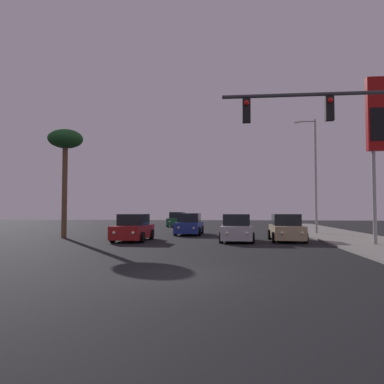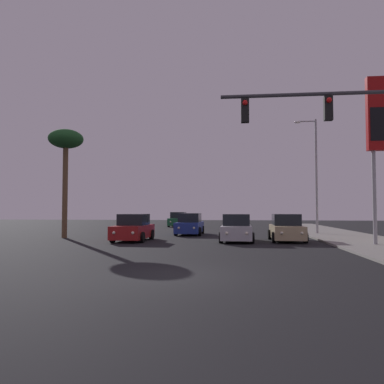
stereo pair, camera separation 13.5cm
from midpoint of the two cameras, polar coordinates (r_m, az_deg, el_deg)
ground_plane at (r=11.20m, az=-2.30°, el=-12.72°), size 120.00×120.00×0.00m
sidewalk_right at (r=22.41m, az=27.01°, el=-7.26°), size 5.00×60.00×0.12m
car_silver at (r=23.33m, az=6.94°, el=-5.62°), size 2.04×4.32×1.68m
car_green at (r=43.71m, az=-2.01°, el=-4.28°), size 2.04×4.33×1.68m
car_tan at (r=24.09m, az=14.35°, el=-5.46°), size 2.04×4.32×1.68m
car_blue at (r=29.42m, az=-0.21°, el=-5.04°), size 2.04×4.34×1.68m
car_red at (r=23.91m, az=-8.78°, el=-5.54°), size 2.04×4.32×1.68m
traffic_light_mast at (r=14.85m, az=21.96°, el=8.02°), size 6.16×0.36×6.50m
street_lamp at (r=31.05m, az=18.30°, el=3.27°), size 1.74×0.24×9.00m
palm_tree_near at (r=27.86m, az=-18.55°, el=6.95°), size 2.40×2.40×7.59m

